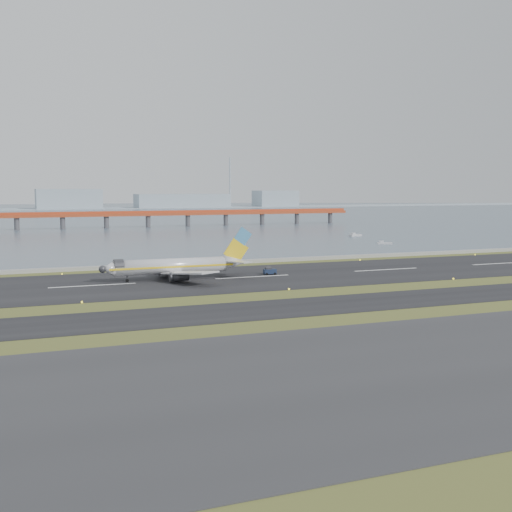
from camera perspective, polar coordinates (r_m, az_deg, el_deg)
The scene contains 12 objects.
ground at distance 136.89m, azimuth 4.25°, elevation -3.51°, with size 1000.00×1000.00×0.00m, color #394D1B.
apron_strip at distance 91.64m, azimuth 19.56°, elevation -8.60°, with size 1000.00×50.00×0.10m, color #2C2C2E.
taxiway_strip at distance 126.35m, azimuth 6.63°, elevation -4.31°, with size 1000.00×18.00×0.10m, color black.
runway_strip at distance 164.09m, azimuth -0.31°, elevation -1.88°, with size 1000.00×45.00×0.10m, color black.
seawall at distance 192.08m, azimuth -3.56°, elevation -0.60°, with size 1000.00×2.50×1.00m, color gray.
bay_water at distance 584.90m, azimuth -15.79°, elevation 3.58°, with size 1400.00×800.00×1.30m, color #4C5E6D.
red_pier at distance 380.08m, azimuth -9.58°, elevation 3.63°, with size 260.00×5.00×10.20m.
far_shoreline at distance 745.21m, azimuth -16.02°, elevation 4.52°, with size 1400.00×80.00×60.50m.
airliner at distance 160.35m, azimuth -7.01°, elevation -0.89°, with size 38.52×32.89×12.80m.
pushback_tug at distance 168.43m, azimuth 1.22°, elevation -1.35°, with size 3.44×2.26×2.08m.
workboat_near at distance 266.08m, azimuth 11.32°, elevation 1.13°, with size 6.23×4.21×1.46m.
workboat_far at distance 307.62m, azimuth 8.77°, elevation 1.84°, with size 7.57×4.53×1.76m.
Camera 1 is at (-58.88, -121.49, 22.64)m, focal length 45.00 mm.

